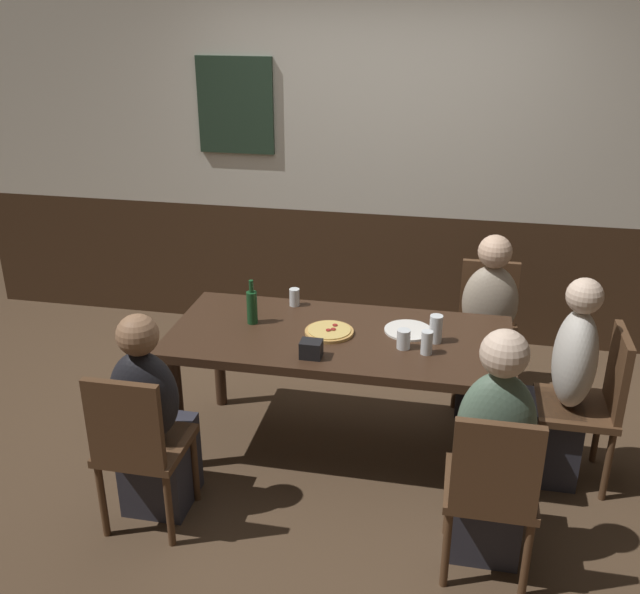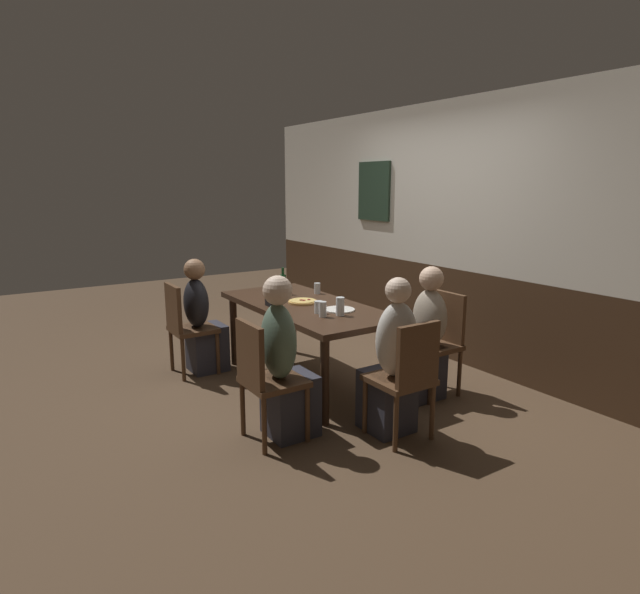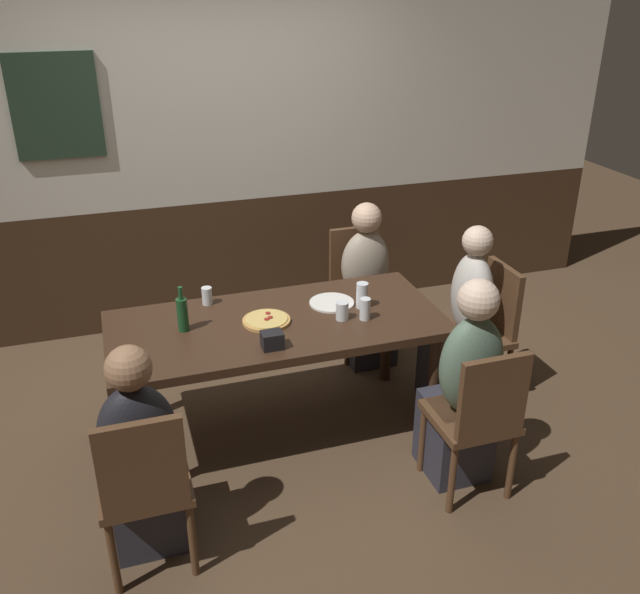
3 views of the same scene
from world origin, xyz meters
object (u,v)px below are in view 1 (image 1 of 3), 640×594
object	(u,v)px
chair_left_near	(138,443)
pint_glass_amber	(436,331)
highball_clear	(294,298)
chair_right_near	(492,486)
pizza	(329,331)
dining_table	(339,347)
chair_head_east	(592,399)
person_right_near	(491,463)
person_head_east	(559,397)
chair_right_far	(487,323)
person_left_near	(153,429)
pint_glass_pale	(427,344)
pint_glass_stout	(403,340)
beer_bottle_green	(252,306)
person_right_far	(487,337)
plate_white_large	(408,330)
condiment_caddy	(311,349)

from	to	relation	value
chair_left_near	pint_glass_amber	size ratio (longest dim) A/B	5.80
pint_glass_amber	highball_clear	size ratio (longest dim) A/B	1.45
chair_right_near	pizza	distance (m)	1.24
dining_table	chair_head_east	world-z (taller)	chair_head_east
person_right_near	person_head_east	world-z (taller)	person_right_near
chair_right_far	pizza	distance (m)	1.24
person_left_near	pint_glass_amber	world-z (taller)	person_left_near
chair_right_far	pint_glass_pale	size ratio (longest dim) A/B	7.00
chair_head_east	chair_left_near	xyz separation A→B (m)	(-2.16, -0.84, 0.00)
pint_glass_stout	chair_right_far	bearing A→B (deg)	63.68
chair_head_east	beer_bottle_green	size ratio (longest dim) A/B	3.43
person_head_east	pizza	world-z (taller)	person_head_east
person_right_far	highball_clear	world-z (taller)	person_right_far
pint_glass_stout	person_left_near	bearing A→B (deg)	-153.56
pint_glass_amber	beer_bottle_green	xyz separation A→B (m)	(-1.02, 0.04, 0.04)
dining_table	beer_bottle_green	bearing A→B (deg)	174.57
pint_glass_stout	beer_bottle_green	size ratio (longest dim) A/B	0.40
person_right_far	pizza	bearing A→B (deg)	-142.27
pint_glass_pale	chair_right_far	bearing A→B (deg)	70.71
pint_glass_stout	chair_left_near	bearing A→B (deg)	-147.49
person_head_east	person_right_far	bearing A→B (deg)	118.37
person_left_near	highball_clear	bearing A→B (deg)	64.21
chair_right_near	chair_right_far	size ratio (longest dim) A/B	1.00
plate_white_large	condiment_caddy	world-z (taller)	condiment_caddy
person_left_near	condiment_caddy	xyz separation A→B (m)	(0.72, 0.39, 0.32)
pizza	pint_glass_stout	world-z (taller)	pint_glass_stout
person_head_east	condiment_caddy	world-z (taller)	person_head_east
chair_left_near	highball_clear	size ratio (longest dim) A/B	8.41
dining_table	person_right_near	world-z (taller)	person_right_near
plate_white_large	pint_glass_pale	bearing A→B (deg)	-65.06
person_right_far	chair_right_far	bearing A→B (deg)	90.00
chair_right_far	person_head_east	size ratio (longest dim) A/B	0.76
chair_left_near	highball_clear	bearing A→B (deg)	67.43
condiment_caddy	chair_head_east	bearing A→B (deg)	11.26
pint_glass_stout	beer_bottle_green	distance (m)	0.87
chair_head_east	person_head_east	distance (m)	0.16
dining_table	person_right_near	bearing A→B (deg)	-39.75
pizza	pint_glass_pale	xyz separation A→B (m)	(0.53, -0.13, 0.04)
chair_right_near	person_left_near	size ratio (longest dim) A/B	0.80
highball_clear	dining_table	bearing A→B (deg)	-45.19
person_right_far	pint_glass_stout	world-z (taller)	person_right_far
person_right_near	pint_glass_amber	bearing A→B (deg)	113.61
chair_right_near	pint_glass_stout	xyz separation A→B (m)	(-0.46, 0.75, 0.29)
person_right_near	person_right_far	world-z (taller)	person_right_near
person_right_far	highball_clear	bearing A→B (deg)	-163.23
condiment_caddy	chair_right_near	bearing A→B (deg)	-31.23
pint_glass_pale	pint_glass_stout	xyz separation A→B (m)	(-0.12, 0.04, -0.01)
highball_clear	person_right_near	bearing A→B (deg)	-41.41
chair_right_far	pint_glass_amber	distance (m)	0.93
person_right_near	highball_clear	bearing A→B (deg)	138.59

